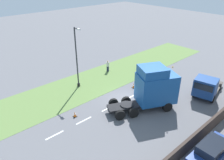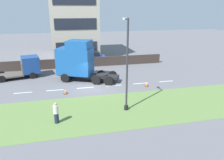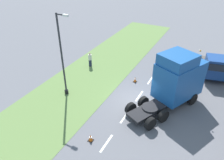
{
  "view_description": "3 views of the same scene",
  "coord_description": "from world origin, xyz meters",
  "px_view_note": "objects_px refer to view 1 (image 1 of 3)",
  "views": [
    {
      "loc": [
        14.79,
        -15.02,
        13.36
      ],
      "look_at": [
        -1.24,
        -0.64,
        2.37
      ],
      "focal_mm": 35.0,
      "sensor_mm": 36.0,
      "label": 1
    },
    {
      "loc": [
        -22.43,
        3.24,
        8.2
      ],
      "look_at": [
        -1.93,
        -1.65,
        1.32
      ],
      "focal_mm": 35.0,
      "sensor_mm": 36.0,
      "label": 2
    },
    {
      "loc": [
        5.29,
        -14.9,
        11.91
      ],
      "look_at": [
        -1.46,
        -1.81,
        2.83
      ],
      "focal_mm": 35.0,
      "sensor_mm": 36.0,
      "label": 3
    }
  ],
  "objects_px": {
    "traffic_cone_lead": "(134,86)",
    "flatbed_truck": "(206,87)",
    "parked_car": "(211,153)",
    "lorry_cab": "(154,88)",
    "lamp_post": "(77,61)",
    "pedestrian": "(108,66)",
    "traffic_cone_trailing": "(75,114)"
  },
  "relations": [
    {
      "from": "parked_car",
      "to": "pedestrian",
      "type": "height_order",
      "value": "parked_car"
    },
    {
      "from": "pedestrian",
      "to": "traffic_cone_trailing",
      "type": "distance_m",
      "value": 11.45
    },
    {
      "from": "lorry_cab",
      "to": "traffic_cone_trailing",
      "type": "height_order",
      "value": "lorry_cab"
    },
    {
      "from": "pedestrian",
      "to": "lamp_post",
      "type": "bearing_deg",
      "value": -79.82
    },
    {
      "from": "lorry_cab",
      "to": "traffic_cone_lead",
      "type": "height_order",
      "value": "lorry_cab"
    },
    {
      "from": "flatbed_truck",
      "to": "parked_car",
      "type": "height_order",
      "value": "flatbed_truck"
    },
    {
      "from": "parked_car",
      "to": "traffic_cone_trailing",
      "type": "xyz_separation_m",
      "value": [
        -11.84,
        -4.51,
        -0.66
      ]
    },
    {
      "from": "lorry_cab",
      "to": "flatbed_truck",
      "type": "bearing_deg",
      "value": 91.63
    },
    {
      "from": "flatbed_truck",
      "to": "lamp_post",
      "type": "relative_size",
      "value": 0.8
    },
    {
      "from": "parked_car",
      "to": "lamp_post",
      "type": "bearing_deg",
      "value": -177.1
    },
    {
      "from": "flatbed_truck",
      "to": "lamp_post",
      "type": "xyz_separation_m",
      "value": [
        -11.93,
        -9.36,
        2.1
      ]
    },
    {
      "from": "pedestrian",
      "to": "traffic_cone_trailing",
      "type": "xyz_separation_m",
      "value": [
        6.09,
        -9.68,
        -0.53
      ]
    },
    {
      "from": "flatbed_truck",
      "to": "lamp_post",
      "type": "height_order",
      "value": "lamp_post"
    },
    {
      "from": "lorry_cab",
      "to": "traffic_cone_lead",
      "type": "xyz_separation_m",
      "value": [
        -4.3,
        1.66,
        -2.11
      ]
    },
    {
      "from": "lamp_post",
      "to": "traffic_cone_trailing",
      "type": "bearing_deg",
      "value": -37.87
    },
    {
      "from": "lorry_cab",
      "to": "parked_car",
      "type": "distance_m",
      "value": 8.3
    },
    {
      "from": "parked_car",
      "to": "lorry_cab",
      "type": "bearing_deg",
      "value": 161.94
    },
    {
      "from": "traffic_cone_lead",
      "to": "traffic_cone_trailing",
      "type": "bearing_deg",
      "value": -88.81
    },
    {
      "from": "pedestrian",
      "to": "traffic_cone_lead",
      "type": "xyz_separation_m",
      "value": [
        5.91,
        -0.85,
        -0.53
      ]
    },
    {
      "from": "lamp_post",
      "to": "pedestrian",
      "type": "height_order",
      "value": "lamp_post"
    },
    {
      "from": "traffic_cone_trailing",
      "to": "lamp_post",
      "type": "bearing_deg",
      "value": 142.13
    },
    {
      "from": "lorry_cab",
      "to": "flatbed_truck",
      "type": "height_order",
      "value": "lorry_cab"
    },
    {
      "from": "flatbed_truck",
      "to": "pedestrian",
      "type": "height_order",
      "value": "flatbed_truck"
    },
    {
      "from": "lamp_post",
      "to": "pedestrian",
      "type": "distance_m",
      "value": 6.42
    },
    {
      "from": "traffic_cone_lead",
      "to": "flatbed_truck",
      "type": "bearing_deg",
      "value": 32.3
    },
    {
      "from": "flatbed_truck",
      "to": "pedestrian",
      "type": "distance_m",
      "value": 13.46
    },
    {
      "from": "flatbed_truck",
      "to": "traffic_cone_lead",
      "type": "height_order",
      "value": "flatbed_truck"
    },
    {
      "from": "parked_car",
      "to": "traffic_cone_lead",
      "type": "xyz_separation_m",
      "value": [
        -12.02,
        4.32,
        -0.66
      ]
    },
    {
      "from": "lorry_cab",
      "to": "flatbed_truck",
      "type": "distance_m",
      "value": 6.79
    },
    {
      "from": "pedestrian",
      "to": "traffic_cone_lead",
      "type": "height_order",
      "value": "pedestrian"
    },
    {
      "from": "lorry_cab",
      "to": "traffic_cone_trailing",
      "type": "xyz_separation_m",
      "value": [
        -4.11,
        -7.17,
        -2.11
      ]
    },
    {
      "from": "lorry_cab",
      "to": "lamp_post",
      "type": "xyz_separation_m",
      "value": [
        -9.17,
        -3.24,
        1.07
      ]
    }
  ]
}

